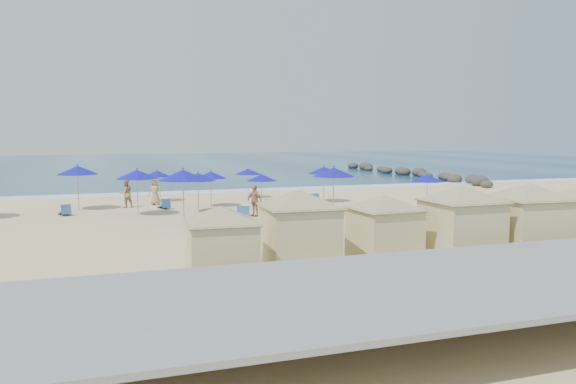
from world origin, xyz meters
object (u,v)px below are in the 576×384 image
object	(u,v)px
trash_bin	(245,233)
umbrella_5	(198,177)
umbrella_3	(137,174)
beachgoer_2	(254,201)
umbrella_10	(324,170)
beachgoer_1	(126,193)
umbrella_9	(248,172)
beachgoer_3	(155,191)
cabana_1	(300,221)
umbrella_12	(211,175)
cabana_4	(529,212)
umbrella_4	(157,174)
cabana_5	(576,212)
cabana_3	(462,215)
cabana_0	(221,236)
cabana_2	(384,221)
umbrella_2	(78,170)
umbrella_8	(334,172)
umbrella_7	(262,178)
rock_jetty	(409,172)
umbrella_6	(183,175)
umbrella_11	(427,178)

from	to	relation	value
trash_bin	umbrella_5	distance (m)	9.37
umbrella_3	beachgoer_2	bearing A→B (deg)	-22.09
umbrella_10	beachgoer_1	xyz separation A→B (m)	(-12.02, 1.38, -1.20)
umbrella_9	beachgoer_2	distance (m)	8.50
umbrella_9	beachgoer_3	distance (m)	6.61
cabana_1	umbrella_12	bearing A→B (deg)	88.47
trash_bin	umbrella_12	xyz separation A→B (m)	(0.86, 11.42, 1.52)
cabana_4	umbrella_4	xyz separation A→B (m)	(-10.43, 21.16, 0.11)
cabana_1	beachgoer_1	world-z (taller)	cabana_1
cabana_4	cabana_5	distance (m)	2.65
umbrella_4	beachgoer_3	size ratio (longest dim) A/B	1.25
cabana_3	umbrella_5	distance (m)	16.31
cabana_0	cabana_2	xyz separation A→B (m)	(5.59, 0.73, 0.03)
umbrella_4	umbrella_2	bearing A→B (deg)	-150.91
umbrella_5	cabana_2	bearing A→B (deg)	-76.01
umbrella_8	umbrella_7	bearing A→B (deg)	130.45
cabana_5	umbrella_3	xyz separation A→B (m)	(-14.65, 14.74, 0.71)
rock_jetty	cabana_3	distance (m)	39.45
cabana_4	umbrella_2	xyz separation A→B (m)	(-15.11, 18.55, 0.60)
beachgoer_2	umbrella_8	bearing A→B (deg)	56.96
umbrella_3	umbrella_10	world-z (taller)	umbrella_3
umbrella_9	umbrella_12	distance (m)	4.89
umbrella_2	beachgoer_2	world-z (taller)	umbrella_2
beachgoer_1	umbrella_6	bearing A→B (deg)	86.30
umbrella_11	beachgoer_2	bearing A→B (deg)	174.66
umbrella_6	trash_bin	bearing A→B (deg)	-74.02
cabana_0	beachgoer_1	world-z (taller)	cabana_0
umbrella_2	umbrella_12	bearing A→B (deg)	-8.20
cabana_4	beachgoer_3	xyz separation A→B (m)	(-10.74, 19.44, -0.85)
umbrella_5	umbrella_12	xyz separation A→B (m)	(1.14, 2.19, -0.07)
umbrella_7	umbrella_9	xyz separation A→B (m)	(0.46, 4.87, 0.03)
rock_jetty	umbrella_6	size ratio (longest dim) A/B	9.76
trash_bin	cabana_5	bearing A→B (deg)	-51.37
umbrella_2	beachgoer_3	distance (m)	4.69
umbrella_10	beachgoer_2	world-z (taller)	umbrella_10
cabana_4	beachgoer_1	xyz separation A→B (m)	(-12.49, 18.71, -0.84)
cabana_2	umbrella_12	size ratio (longest dim) A/B	1.90
cabana_5	umbrella_7	distance (m)	17.45
umbrella_3	umbrella_6	world-z (taller)	umbrella_6
cabana_3	umbrella_12	bearing A→B (deg)	106.47
umbrella_4	umbrella_7	xyz separation A→B (m)	(5.55, -4.90, -0.03)
umbrella_9	umbrella_10	bearing A→B (deg)	-43.89
cabana_0	cabana_1	distance (m)	2.77
cabana_2	rock_jetty	bearing A→B (deg)	57.87
cabana_1	umbrella_9	xyz separation A→B (m)	(3.69, 20.34, 0.14)
cabana_0	umbrella_8	size ratio (longest dim) A/B	1.57
cabana_3	umbrella_4	bearing A→B (deg)	110.58
cabana_1	cabana_3	bearing A→B (deg)	-5.86
umbrella_10	cabana_2	bearing A→B (deg)	-105.86
cabana_4	umbrella_11	bearing A→B (deg)	73.11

